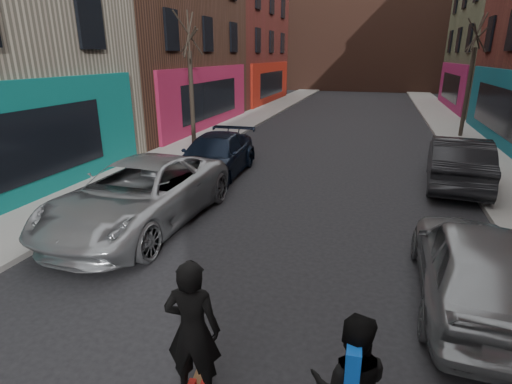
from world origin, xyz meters
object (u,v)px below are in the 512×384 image
Objects in this scene: parked_right_far at (476,264)px; tree_left_far at (190,73)px; tree_right_far at (472,68)px; parked_left_far at (140,194)px; parked_left_end at (215,156)px; skateboarder at (193,330)px; parked_right_end at (458,162)px.

tree_left_far is at bearing -43.88° from parked_right_far.
tree_right_far is (12.40, 6.00, 0.15)m from tree_left_far.
parked_left_end is (0.14, 4.56, -0.09)m from parked_left_far.
parked_left_far is at bearing -60.24° from skateboarder.
parked_left_end is at bearing -38.18° from parked_right_far.
tree_left_far is 11.45m from parked_right_end.
tree_right_far is 1.36× the size of parked_left_end.
parked_left_end is 2.70× the size of skateboarder.
skateboarder is at bearing -71.45° from parked_left_end.
tree_left_far is at bearing 121.40° from parked_left_end.
parked_left_far is 7.49m from parked_right_far.
skateboarder is at bearing 42.56° from parked_right_far.
parked_right_far is 2.44× the size of skateboarder.
parked_left_far is at bearing 40.88° from parked_right_end.
parked_right_end is (0.85, 7.25, 0.04)m from parked_right_far.
skateboarder is (-4.55, -10.48, 0.21)m from parked_right_end.
tree_right_far is at bearing -116.03° from skateboarder.
parked_right_far is 7.30m from parked_right_end.
parked_right_end is at bearing 6.61° from parked_left_end.
tree_right_far reaches higher than skateboarder.
parked_left_end is 9.87m from skateboarder.
parked_left_end is 1.10× the size of parked_right_far.
skateboarder is (-6.15, -19.31, -2.50)m from tree_right_far.
parked_right_end reaches higher than parked_left_end.
skateboarder is (-3.71, -3.23, 0.26)m from parked_right_far.
parked_left_end is 9.38m from parked_right_far.
skateboarder reaches higher than parked_right_far.
parked_left_far is 3.18× the size of skateboarder.
tree_right_far is at bearing 25.82° from tree_left_far.
parked_left_end is at bearing -56.28° from tree_left_far.
parked_left_far is (-9.80, -14.66, -2.71)m from tree_right_far.
tree_right_far is 1.37× the size of parked_right_end.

